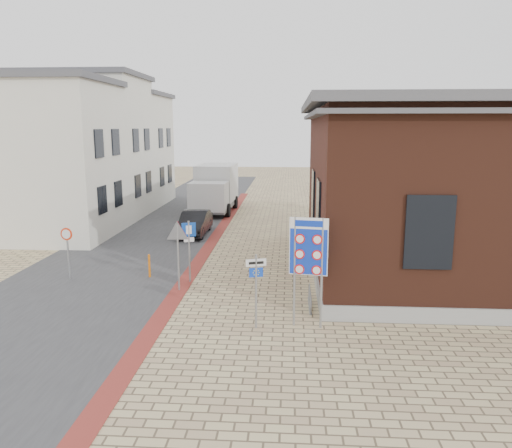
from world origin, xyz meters
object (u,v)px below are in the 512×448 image
(border_sign, at_px, (309,249))
(bollard, at_px, (149,266))
(box_truck, at_px, (215,188))
(essen_sign, at_px, (256,280))
(sedan, at_px, (195,223))
(parking_sign, at_px, (189,241))

(border_sign, bearing_deg, bollard, 152.28)
(box_truck, height_order, essen_sign, box_truck)
(sedan, bearing_deg, essen_sign, -71.07)
(parking_sign, bearing_deg, border_sign, -61.80)
(border_sign, relative_size, essen_sign, 1.47)
(border_sign, xyz_separation_m, parking_sign, (-4.30, 4.00, -0.77))
(sedan, bearing_deg, box_truck, 90.40)
(box_truck, bearing_deg, sedan, -88.40)
(border_sign, distance_m, parking_sign, 5.92)
(box_truck, bearing_deg, essen_sign, -76.52)
(box_truck, bearing_deg, bollard, -89.43)
(sedan, distance_m, bollard, 7.94)
(sedan, xyz_separation_m, border_sign, (5.71, -12.44, 1.73))
(sedan, distance_m, box_truck, 7.56)
(border_sign, height_order, bollard, border_sign)
(box_truck, xyz_separation_m, border_sign, (5.69, -19.93, 0.72))
(parking_sign, bearing_deg, essen_sign, -75.18)
(sedan, xyz_separation_m, bollard, (-0.29, -7.94, -0.18))
(sedan, distance_m, essen_sign, 13.34)
(bollard, bearing_deg, box_truck, 88.86)
(box_truck, bearing_deg, parking_sign, -83.29)
(border_sign, distance_m, essen_sign, 1.77)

